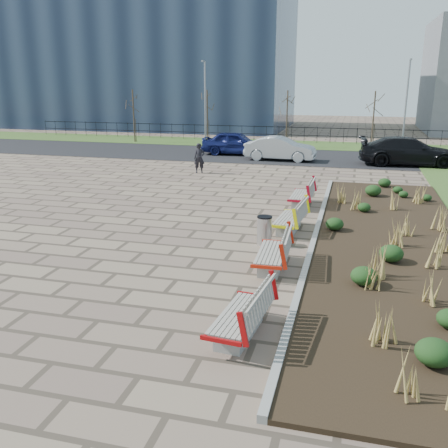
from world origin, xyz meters
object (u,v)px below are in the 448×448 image
(litter_bin, at_px, (264,231))
(car_silver, at_px, (280,149))
(lamp_west, at_px, (205,104))
(lamp_east, at_px, (406,107))
(bench_d, at_px, (301,193))
(bench_a, at_px, (239,312))
(car_black, at_px, (409,151))
(pedestrian, at_px, (199,158))
(car_blue, at_px, (236,143))
(bench_c, at_px, (289,216))
(bench_b, at_px, (271,251))

(litter_bin, xyz_separation_m, car_silver, (-1.97, 16.18, 0.30))
(lamp_west, distance_m, lamp_east, 14.00)
(bench_d, distance_m, car_silver, 11.32)
(bench_a, bearing_deg, car_black, 82.98)
(pedestrian, bearing_deg, car_black, 8.83)
(bench_a, bearing_deg, car_blue, 109.35)
(car_blue, height_order, car_black, car_black)
(car_silver, bearing_deg, pedestrian, 148.90)
(lamp_west, bearing_deg, bench_a, -71.88)
(car_blue, height_order, lamp_west, lamp_west)
(bench_c, relative_size, pedestrian, 1.33)
(bench_a, height_order, bench_b, same)
(bench_a, height_order, car_silver, car_silver)
(bench_a, distance_m, car_black, 22.44)
(car_blue, xyz_separation_m, lamp_west, (-3.30, 4.09, 2.27))
(car_blue, xyz_separation_m, car_silver, (3.19, -1.60, -0.04))
(bench_d, bearing_deg, litter_bin, -94.79)
(car_blue, bearing_deg, bench_b, -165.90)
(bench_b, xyz_separation_m, lamp_west, (-9.00, 23.78, 2.54))
(bench_b, bearing_deg, bench_d, 87.58)
(pedestrian, distance_m, car_black, 12.19)
(bench_d, distance_m, lamp_west, 19.16)
(bench_a, relative_size, bench_b, 1.00)
(car_silver, height_order, lamp_east, lamp_east)
(bench_b, height_order, lamp_west, lamp_west)
(bench_b, bearing_deg, lamp_west, 108.31)
(pedestrian, xyz_separation_m, lamp_east, (11.03, 10.97, 2.25))
(bench_a, relative_size, bench_c, 1.00)
(litter_bin, bearing_deg, car_blue, 106.20)
(bench_c, relative_size, lamp_west, 0.35)
(bench_b, bearing_deg, car_blue, 103.72)
(bench_b, bearing_deg, bench_a, -92.42)
(lamp_east, bearing_deg, car_blue, -159.09)
(bench_a, height_order, lamp_west, lamp_west)
(bench_a, relative_size, bench_d, 1.00)
(bench_b, bearing_deg, lamp_east, 75.71)
(litter_bin, bearing_deg, bench_c, 71.47)
(bench_c, height_order, car_black, car_black)
(bench_d, xyz_separation_m, lamp_west, (-9.00, 16.72, 2.54))
(bench_b, distance_m, lamp_west, 25.55)
(lamp_west, bearing_deg, litter_bin, -68.83)
(bench_a, distance_m, litter_bin, 5.67)
(litter_bin, xyz_separation_m, car_blue, (-5.16, 17.78, 0.34))
(bench_a, xyz_separation_m, car_black, (4.93, 21.89, 0.33))
(lamp_west, bearing_deg, bench_b, -69.27)
(car_silver, relative_size, lamp_east, 0.72)
(pedestrian, relative_size, car_blue, 0.36)
(bench_b, bearing_deg, car_black, 72.39)
(bench_c, height_order, lamp_west, lamp_west)
(bench_a, height_order, car_black, car_black)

